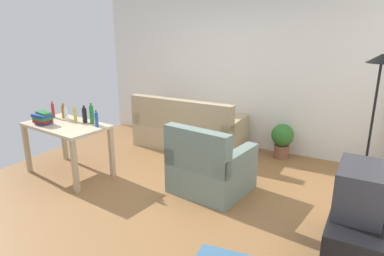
{
  "coord_description": "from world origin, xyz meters",
  "views": [
    {
      "loc": [
        2.27,
        -3.45,
        2.12
      ],
      "look_at": [
        0.1,
        0.5,
        0.75
      ],
      "focal_mm": 32.32,
      "sensor_mm": 36.0,
      "label": 1
    }
  ],
  "objects_px": {
    "desk": "(67,131)",
    "bottle_dark": "(85,115)",
    "bottle_amber": "(64,112)",
    "book_stack": "(43,118)",
    "armchair": "(209,169)",
    "tv": "(361,190)",
    "torchiere_lamp": "(377,90)",
    "couch": "(188,131)",
    "bottle_clear": "(66,114)",
    "bottle_red": "(53,111)",
    "bottle_blue": "(96,120)",
    "bottle_squat": "(75,115)",
    "tv_stand": "(354,235)",
    "bottle_green": "(92,115)",
    "potted_plant": "(282,139)"
  },
  "relations": [
    {
      "from": "desk",
      "to": "bottle_dark",
      "type": "distance_m",
      "value": 0.34
    },
    {
      "from": "tv",
      "to": "book_stack",
      "type": "bearing_deg",
      "value": 91.05
    },
    {
      "from": "tv_stand",
      "to": "bottle_clear",
      "type": "xyz_separation_m",
      "value": [
        -3.92,
        0.21,
        0.61
      ]
    },
    {
      "from": "desk",
      "to": "book_stack",
      "type": "xyz_separation_m",
      "value": [
        -0.27,
        -0.15,
        0.2
      ]
    },
    {
      "from": "couch",
      "to": "desk",
      "type": "xyz_separation_m",
      "value": [
        -0.96,
        -1.8,
        0.34
      ]
    },
    {
      "from": "couch",
      "to": "tv_stand",
      "type": "height_order",
      "value": "couch"
    },
    {
      "from": "bottle_red",
      "to": "bottle_squat",
      "type": "height_order",
      "value": "bottle_red"
    },
    {
      "from": "bottle_red",
      "to": "bottle_clear",
      "type": "height_order",
      "value": "bottle_red"
    },
    {
      "from": "desk",
      "to": "bottle_dark",
      "type": "xyz_separation_m",
      "value": [
        0.19,
        0.19,
        0.22
      ]
    },
    {
      "from": "couch",
      "to": "desk",
      "type": "height_order",
      "value": "couch"
    },
    {
      "from": "bottle_amber",
      "to": "bottle_squat",
      "type": "bearing_deg",
      "value": -10.52
    },
    {
      "from": "bottle_red",
      "to": "bottle_blue",
      "type": "distance_m",
      "value": 0.91
    },
    {
      "from": "bottle_red",
      "to": "couch",
      "type": "bearing_deg",
      "value": 49.64
    },
    {
      "from": "bottle_red",
      "to": "bottle_green",
      "type": "distance_m",
      "value": 0.75
    },
    {
      "from": "torchiere_lamp",
      "to": "bottle_green",
      "type": "height_order",
      "value": "torchiere_lamp"
    },
    {
      "from": "potted_plant",
      "to": "book_stack",
      "type": "distance_m",
      "value": 3.65
    },
    {
      "from": "couch",
      "to": "bottle_squat",
      "type": "bearing_deg",
      "value": 60.56
    },
    {
      "from": "armchair",
      "to": "bottle_blue",
      "type": "bearing_deg",
      "value": 20.87
    },
    {
      "from": "bottle_clear",
      "to": "tv",
      "type": "bearing_deg",
      "value": -3.11
    },
    {
      "from": "bottle_red",
      "to": "bottle_green",
      "type": "xyz_separation_m",
      "value": [
        0.75,
        0.04,
        0.02
      ]
    },
    {
      "from": "bottle_dark",
      "to": "tv",
      "type": "bearing_deg",
      "value": -4.21
    },
    {
      "from": "desk",
      "to": "potted_plant",
      "type": "distance_m",
      "value": 3.32
    },
    {
      "from": "tv_stand",
      "to": "desk",
      "type": "distance_m",
      "value": 3.81
    },
    {
      "from": "couch",
      "to": "bottle_amber",
      "type": "bearing_deg",
      "value": 52.48
    },
    {
      "from": "bottle_blue",
      "to": "book_stack",
      "type": "bearing_deg",
      "value": -159.99
    },
    {
      "from": "torchiere_lamp",
      "to": "bottle_amber",
      "type": "height_order",
      "value": "torchiere_lamp"
    },
    {
      "from": "armchair",
      "to": "bottle_squat",
      "type": "distance_m",
      "value": 2.09
    },
    {
      "from": "bottle_clear",
      "to": "bottle_green",
      "type": "xyz_separation_m",
      "value": [
        0.44,
        0.07,
        0.04
      ]
    },
    {
      "from": "desk",
      "to": "bottle_blue",
      "type": "distance_m",
      "value": 0.53
    },
    {
      "from": "couch",
      "to": "bottle_red",
      "type": "bearing_deg",
      "value": 49.64
    },
    {
      "from": "tv",
      "to": "armchair",
      "type": "bearing_deg",
      "value": 72.41
    },
    {
      "from": "desk",
      "to": "bottle_blue",
      "type": "relative_size",
      "value": 5.46
    },
    {
      "from": "couch",
      "to": "potted_plant",
      "type": "distance_m",
      "value": 1.61
    },
    {
      "from": "armchair",
      "to": "tv",
      "type": "bearing_deg",
      "value": 170.01
    },
    {
      "from": "tv",
      "to": "bottle_amber",
      "type": "relative_size",
      "value": 2.61
    },
    {
      "from": "bottle_clear",
      "to": "potted_plant",
      "type": "bearing_deg",
      "value": 36.64
    },
    {
      "from": "couch",
      "to": "bottle_clear",
      "type": "xyz_separation_m",
      "value": [
        -1.09,
        -1.67,
        0.55
      ]
    },
    {
      "from": "desk",
      "to": "bottle_red",
      "type": "xyz_separation_m",
      "value": [
        -0.44,
        0.16,
        0.22
      ]
    },
    {
      "from": "potted_plant",
      "to": "bottle_red",
      "type": "bearing_deg",
      "value": -146.66
    },
    {
      "from": "tv",
      "to": "bottle_red",
      "type": "distance_m",
      "value": 4.23
    },
    {
      "from": "bottle_blue",
      "to": "bottle_green",
      "type": "bearing_deg",
      "value": 153.78
    },
    {
      "from": "bottle_amber",
      "to": "book_stack",
      "type": "xyz_separation_m",
      "value": [
        -0.01,
        -0.36,
        -0.01
      ]
    },
    {
      "from": "bottle_amber",
      "to": "bottle_blue",
      "type": "bearing_deg",
      "value": -7.14
    },
    {
      "from": "bottle_red",
      "to": "book_stack",
      "type": "xyz_separation_m",
      "value": [
        0.17,
        -0.32,
        -0.02
      ]
    },
    {
      "from": "bottle_clear",
      "to": "bottle_blue",
      "type": "xyz_separation_m",
      "value": [
        0.61,
        -0.02,
        0.01
      ]
    },
    {
      "from": "desk",
      "to": "armchair",
      "type": "distance_m",
      "value": 2.1
    },
    {
      "from": "tv",
      "to": "bottle_amber",
      "type": "bearing_deg",
      "value": 85.91
    },
    {
      "from": "bottle_red",
      "to": "tv_stand",
      "type": "bearing_deg",
      "value": -3.27
    },
    {
      "from": "tv",
      "to": "potted_plant",
      "type": "bearing_deg",
      "value": 29.68
    },
    {
      "from": "torchiere_lamp",
      "to": "desk",
      "type": "height_order",
      "value": "torchiere_lamp"
    }
  ]
}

